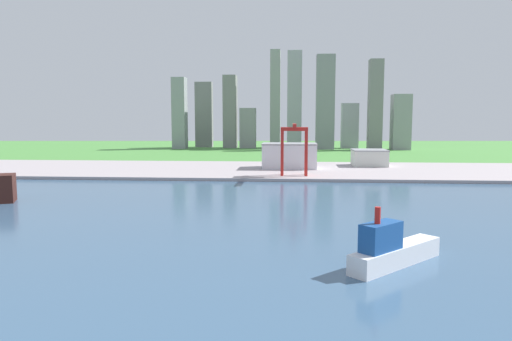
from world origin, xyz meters
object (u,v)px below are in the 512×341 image
warehouse_annex (369,158)px  port_crane_red (294,139)px  warehouse_main (289,156)px  ferry_boat (392,250)px

warehouse_annex → port_crane_red: bearing=-130.4°
warehouse_main → warehouse_annex: size_ratio=1.54×
ferry_boat → port_crane_red: (-29.31, 218.07, 25.39)m
port_crane_red → warehouse_annex: 111.62m
warehouse_main → warehouse_annex: 79.26m
warehouse_main → warehouse_annex: (74.87, 25.78, -3.46)m
ferry_boat → warehouse_annex: ferry_boat is taller
ferry_boat → warehouse_main: warehouse_main is taller
ferry_boat → warehouse_main: size_ratio=0.70×
ferry_boat → port_crane_red: port_crane_red is taller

